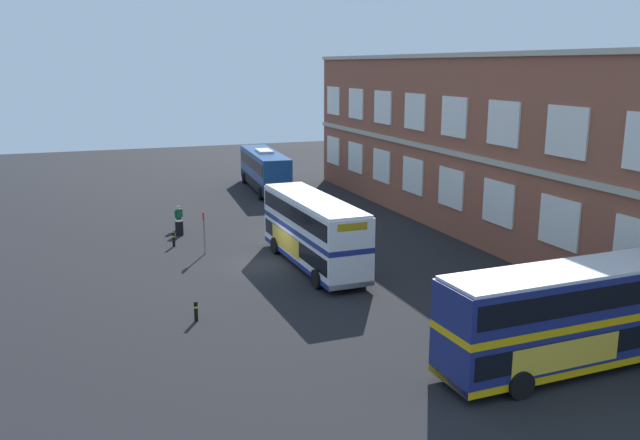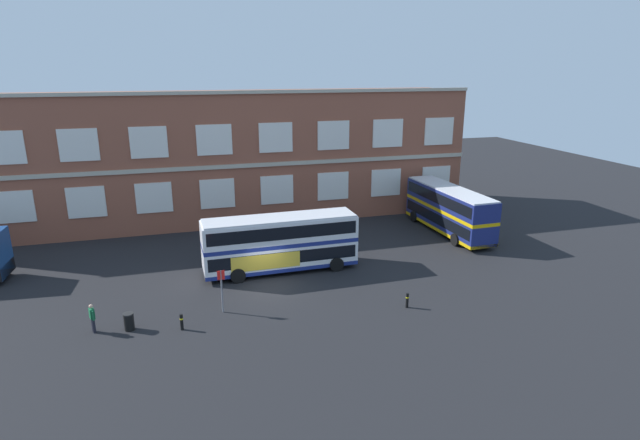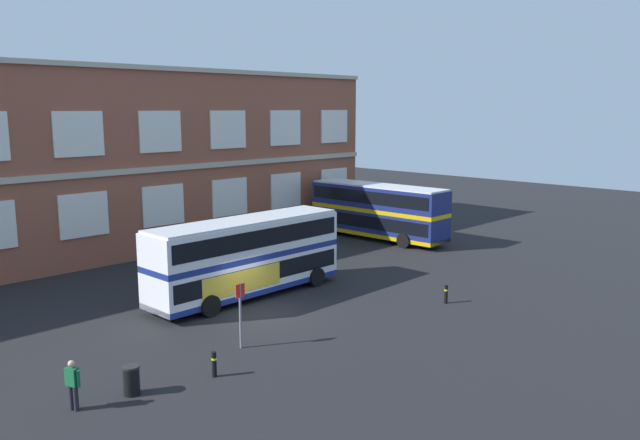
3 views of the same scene
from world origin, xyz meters
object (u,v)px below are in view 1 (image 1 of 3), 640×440
object	(u,v)px
waiting_passenger	(179,216)
double_decker_middle	(572,316)
safety_bollard_west	(196,311)
bus_stand_flag	(204,229)
station_litter_bin	(179,228)
safety_bollard_east	(174,239)
touring_coach	(265,170)
double_decker_near	(313,230)

from	to	relation	value
waiting_passenger	double_decker_middle	bearing A→B (deg)	20.65
safety_bollard_west	waiting_passenger	bearing A→B (deg)	173.50
bus_stand_flag	station_litter_bin	size ratio (longest dim) A/B	2.62
safety_bollard_west	safety_bollard_east	world-z (taller)	same
double_decker_middle	station_litter_bin	xyz separation A→B (m)	(-26.22, -10.87, -1.63)
safety_bollard_west	touring_coach	bearing A→B (deg)	158.56
touring_coach	safety_bollard_east	xyz separation A→B (m)	(17.28, -11.07, -1.42)
double_decker_near	double_decker_middle	size ratio (longest dim) A/B	1.00
double_decker_near	waiting_passenger	size ratio (longest dim) A/B	6.50
waiting_passenger	safety_bollard_east	xyz separation A→B (m)	(4.75, -1.09, -0.44)
station_litter_bin	safety_bollard_west	xyz separation A→B (m)	(16.28, -1.80, -0.03)
double_decker_middle	station_litter_bin	world-z (taller)	double_decker_middle
waiting_passenger	safety_bollard_east	bearing A→B (deg)	-12.91
double_decker_middle	safety_bollard_west	bearing A→B (deg)	-128.13
station_litter_bin	double_decker_middle	bearing A→B (deg)	22.52
bus_stand_flag	safety_bollard_east	distance (m)	3.11
waiting_passenger	safety_bollard_west	bearing A→B (deg)	-6.50
touring_coach	safety_bollard_east	distance (m)	20.57
double_decker_middle	double_decker_near	bearing A→B (deg)	-163.97
bus_stand_flag	touring_coach	bearing A→B (deg)	154.22
station_litter_bin	safety_bollard_west	world-z (taller)	station_litter_bin
double_decker_middle	touring_coach	bearing A→B (deg)	-179.14
touring_coach	waiting_passenger	bearing A→B (deg)	-38.55
double_decker_near	double_decker_middle	world-z (taller)	same
station_litter_bin	safety_bollard_west	size ratio (longest dim) A/B	1.08
double_decker_near	double_decker_middle	xyz separation A→B (m)	(16.18, 4.65, 0.00)
touring_coach	safety_bollard_west	world-z (taller)	touring_coach
touring_coach	station_litter_bin	bearing A→B (deg)	-35.42
waiting_passenger	safety_bollard_west	xyz separation A→B (m)	(18.18, -2.07, -0.44)
safety_bollard_west	double_decker_near	bearing A→B (deg)	127.87
double_decker_near	station_litter_bin	xyz separation A→B (m)	(-10.04, -6.22, -1.63)
safety_bollard_west	double_decker_middle	bearing A→B (deg)	51.87
station_litter_bin	bus_stand_flag	bearing A→B (deg)	7.89
safety_bollard_east	station_litter_bin	bearing A→B (deg)	164.09
bus_stand_flag	waiting_passenger	bearing A→B (deg)	-176.36
double_decker_near	safety_bollard_west	world-z (taller)	double_decker_near
station_litter_bin	waiting_passenger	bearing A→B (deg)	171.73
safety_bollard_east	bus_stand_flag	bearing A→B (deg)	32.26
double_decker_near	station_litter_bin	distance (m)	11.92
touring_coach	safety_bollard_east	bearing A→B (deg)	-32.65
double_decker_middle	bus_stand_flag	size ratio (longest dim) A/B	4.10
double_decker_near	waiting_passenger	xyz separation A→B (m)	(-11.94, -5.95, -1.22)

